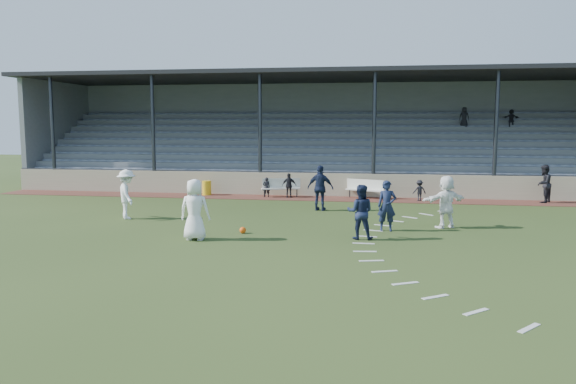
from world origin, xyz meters
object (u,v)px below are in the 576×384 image
object	(u,v)px
bench_right	(365,187)
trash_bin	(207,188)
player_white_lead	(195,210)
player_navy_lead	(387,206)
football	(243,230)
bench_left	(281,186)
official	(544,184)

from	to	relation	value
bench_right	trash_bin	distance (m)	8.37
player_white_lead	player_navy_lead	size ratio (longest dim) A/B	1.12
football	player_white_lead	bearing A→B (deg)	-134.82
bench_right	player_white_lead	xyz separation A→B (m)	(-5.26, -11.21, 0.42)
bench_left	bench_right	distance (m)	4.34
bench_right	trash_bin	xyz separation A→B (m)	(-8.36, -0.05, -0.19)
bench_left	official	world-z (taller)	official
player_white_lead	official	world-z (taller)	player_white_lead
player_navy_lead	football	bearing A→B (deg)	-168.62
football	bench_left	bearing A→B (deg)	92.15
bench_right	player_navy_lead	world-z (taller)	player_navy_lead
official	player_white_lead	bearing A→B (deg)	-14.50
player_white_lead	official	bearing A→B (deg)	-143.35
trash_bin	official	bearing A→B (deg)	-0.63
football	player_navy_lead	xyz separation A→B (m)	(4.94, 1.27, 0.79)
trash_bin	player_white_lead	size ratio (longest dim) A/B	0.38
official	bench_left	bearing A→B (deg)	-53.83
bench_right	official	world-z (taller)	official
bench_right	trash_bin	size ratio (longest dim) A/B	2.66
trash_bin	official	size ratio (longest dim) A/B	0.42
trash_bin	football	distance (m)	10.80
bench_left	player_white_lead	distance (m)	11.19
bench_left	trash_bin	xyz separation A→B (m)	(-4.02, 0.02, -0.19)
bench_right	player_navy_lead	bearing A→B (deg)	-62.33
bench_left	bench_right	xyz separation A→B (m)	(4.34, 0.07, 0.00)
trash_bin	official	distance (m)	16.88
player_navy_lead	official	bearing A→B (deg)	45.13
bench_left	player_white_lead	xyz separation A→B (m)	(-0.92, -11.14, 0.42)
trash_bin	football	bearing A→B (deg)	-65.99
bench_left	bench_right	bearing A→B (deg)	-15.39
bench_left	trash_bin	size ratio (longest dim) A/B	2.69
bench_right	official	distance (m)	8.52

